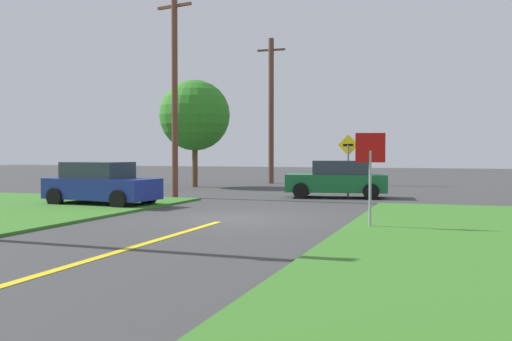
# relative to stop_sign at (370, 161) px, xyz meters

# --- Properties ---
(ground_plane) EXTENTS (120.00, 120.00, 0.00)m
(ground_plane) POSITION_rel_stop_sign_xyz_m (-4.26, 1.13, -1.74)
(ground_plane) COLOR #3C3C3C
(lane_stripe_center) EXTENTS (0.20, 14.00, 0.01)m
(lane_stripe_center) POSITION_rel_stop_sign_xyz_m (-4.26, -6.87, -1.74)
(lane_stripe_center) COLOR yellow
(lane_stripe_center) RESTS_ON ground
(stop_sign) EXTENTS (0.75, 0.18, 2.48)m
(stop_sign) POSITION_rel_stop_sign_xyz_m (0.00, 0.00, 0.00)
(stop_sign) COLOR #9EA0A8
(stop_sign) RESTS_ON ground
(parked_car_near_building) EXTENTS (4.38, 2.33, 1.62)m
(parked_car_near_building) POSITION_rel_stop_sign_xyz_m (-10.32, 3.46, -0.94)
(parked_car_near_building) COLOR navy
(parked_car_near_building) RESTS_ON ground
(car_approaching_junction) EXTENTS (4.54, 2.52, 1.62)m
(car_approaching_junction) POSITION_rel_stop_sign_xyz_m (-2.75, 10.14, -0.94)
(car_approaching_junction) COLOR #196B33
(car_approaching_junction) RESTS_ON ground
(utility_pole_mid) EXTENTS (1.78, 0.52, 9.03)m
(utility_pole_mid) POSITION_rel_stop_sign_xyz_m (-9.49, 7.91, 2.92)
(utility_pole_mid) COLOR brown
(utility_pole_mid) RESTS_ON ground
(utility_pole_far) EXTENTS (1.80, 0.34, 9.18)m
(utility_pole_far) POSITION_rel_stop_sign_xyz_m (-8.95, 20.42, 2.93)
(utility_pole_far) COLOR brown
(utility_pole_far) RESTS_ON ground
(direction_sign) EXTENTS (0.90, 0.15, 2.74)m
(direction_sign) POSITION_rel_stop_sign_xyz_m (-2.26, 9.94, -0.04)
(direction_sign) COLOR slate
(direction_sign) RESTS_ON ground
(oak_tree_left) EXTENTS (4.03, 4.03, 6.10)m
(oak_tree_left) POSITION_rel_stop_sign_xyz_m (-11.98, 15.47, 2.34)
(oak_tree_left) COLOR brown
(oak_tree_left) RESTS_ON ground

